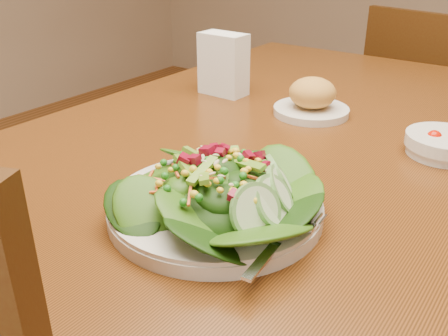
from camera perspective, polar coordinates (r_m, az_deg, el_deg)
The scene contains 6 objects.
dining_table at distance 1.01m, azimuth 6.84°, elevation -1.04°, with size 0.90×1.40×0.75m.
chair_far at distance 1.96m, azimuth 21.63°, elevation 4.70°, with size 0.48×0.49×0.87m.
salad_plate at distance 0.66m, azimuth -0.31°, elevation -3.26°, with size 0.29×0.29×0.08m.
bread_plate at distance 1.06m, azimuth 10.02°, elevation 7.70°, with size 0.16×0.16×0.08m.
tomato_bowl at distance 0.93m, azimuth 23.86°, elevation 2.48°, with size 0.13×0.13×0.04m.
napkin_holder at distance 1.17m, azimuth -0.07°, elevation 11.97°, with size 0.11×0.06×0.14m.
Camera 1 is at (0.43, -0.80, 1.10)m, focal length 40.00 mm.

